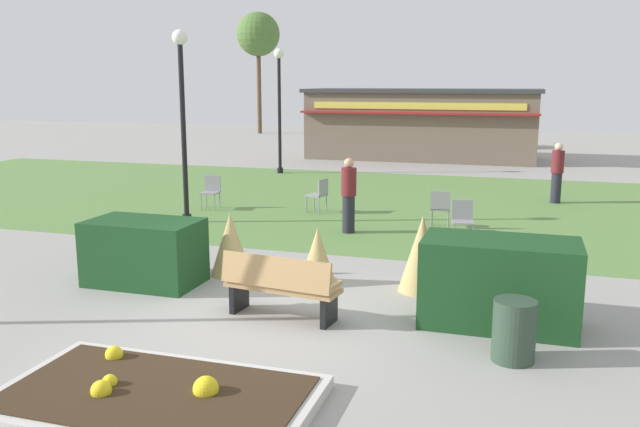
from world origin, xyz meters
TOP-DOWN VIEW (x-y plane):
  - ground_plane at (0.00, 0.00)m, footprint 80.00×80.00m
  - lawn_patch at (0.00, 9.72)m, footprint 36.00×12.00m
  - flower_bed at (-0.07, -2.74)m, footprint 3.34×1.94m
  - park_bench at (0.27, 0.09)m, footprint 1.75×0.74m
  - hedge_left at (-2.51, 1.00)m, footprint 1.85×1.10m
  - hedge_right at (3.25, 0.76)m, footprint 2.11×1.10m
  - ornamental_grass_behind_left at (0.27, 1.85)m, footprint 0.63×0.63m
  - ornamental_grass_behind_right at (-1.34, 1.89)m, footprint 0.72×0.72m
  - ornamental_grass_behind_center at (2.00, 1.98)m, footprint 0.75×0.75m
  - lamppost_mid at (-4.25, 5.66)m, footprint 0.36×0.36m
  - lamppost_far at (-5.21, 14.61)m, footprint 0.36×0.36m
  - trash_bin at (3.48, -0.44)m, footprint 0.52×0.52m
  - food_kiosk at (-0.93, 21.08)m, footprint 10.07×4.26m
  - cafe_chair_west at (-4.46, 7.42)m, footprint 0.48×0.48m
  - cafe_chair_east at (2.31, 5.59)m, footprint 0.52×0.52m
  - cafe_chair_center at (-1.55, 7.78)m, footprint 0.54×0.54m
  - cafe_chair_north at (1.69, 6.80)m, footprint 0.48×0.48m
  - person_strolling at (-0.22, 5.73)m, footprint 0.34×0.34m
  - person_standing at (4.37, 11.08)m, footprint 0.34×0.34m
  - parked_car_west_slot at (-3.52, 27.53)m, footprint 4.33×2.32m
  - parked_car_center_slot at (1.59, 27.53)m, footprint 4.24×2.13m
  - tree_right_bg at (-13.39, 32.52)m, footprint 2.80×2.80m

SIDE VIEW (x-z plane):
  - ground_plane at x=0.00m, z-range 0.00..0.00m
  - lawn_patch at x=0.00m, z-range 0.00..0.01m
  - flower_bed at x=-0.07m, z-range -0.08..0.25m
  - trash_bin at x=3.48m, z-range 0.00..0.77m
  - park_bench at x=0.27m, z-range 0.01..0.96m
  - ornamental_grass_behind_left at x=0.27m, z-range 0.00..0.97m
  - cafe_chair_west at x=-4.46m, z-range 0.08..0.97m
  - cafe_chair_east at x=2.31m, z-range 0.08..0.97m
  - cafe_chair_center at x=-1.55m, z-range 0.08..0.97m
  - cafe_chair_north at x=1.69m, z-range 0.08..0.97m
  - hedge_left at x=-2.51m, z-range 0.00..1.08m
  - ornamental_grass_behind_right at x=-1.34m, z-range 0.00..1.11m
  - hedge_right at x=3.25m, z-range 0.00..1.22m
  - ornamental_grass_behind_center at x=2.00m, z-range 0.00..1.25m
  - parked_car_west_slot at x=-3.52m, z-range 0.04..1.24m
  - parked_car_center_slot at x=1.59m, z-range 0.04..1.24m
  - person_strolling at x=-0.22m, z-range 0.02..1.71m
  - person_standing at x=4.37m, z-range 0.02..1.71m
  - food_kiosk at x=-0.93m, z-range 0.01..3.06m
  - lamppost_mid at x=-4.25m, z-range 0.57..5.09m
  - lamppost_far at x=-5.21m, z-range 0.57..5.09m
  - tree_right_bg at x=-13.39m, z-range 2.41..10.18m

